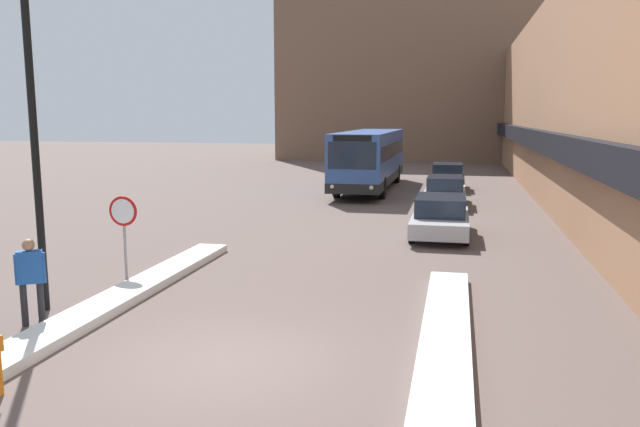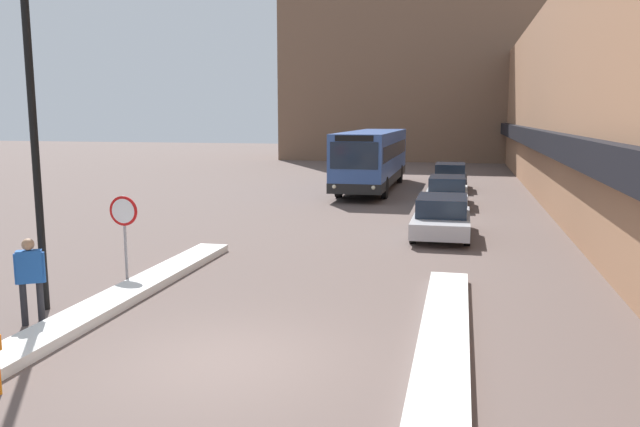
% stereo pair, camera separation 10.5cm
% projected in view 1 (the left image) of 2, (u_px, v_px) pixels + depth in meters
% --- Properties ---
extents(ground_plane, '(160.00, 160.00, 0.00)m').
position_uv_depth(ground_plane, '(228.00, 362.00, 10.61)').
color(ground_plane, brown).
extents(building_row_right, '(5.50, 60.00, 9.54)m').
position_uv_depth(building_row_right, '(588.00, 103.00, 30.90)').
color(building_row_right, '#996B4C').
rests_on(building_row_right, ground_plane).
extents(building_backdrop_far, '(26.00, 8.00, 15.71)m').
position_uv_depth(building_backdrop_far, '(420.00, 75.00, 58.38)').
color(building_backdrop_far, brown).
rests_on(building_backdrop_far, ground_plane).
extents(snow_bank_left, '(0.90, 10.48, 0.20)m').
position_uv_depth(snow_bank_left, '(127.00, 294.00, 14.28)').
color(snow_bank_left, silver).
rests_on(snow_bank_left, ground_plane).
extents(snow_bank_right, '(0.90, 9.61, 0.21)m').
position_uv_depth(snow_bank_right, '(445.00, 343.00, 11.17)').
color(snow_bank_right, silver).
rests_on(snow_bank_right, ground_plane).
extents(city_bus, '(2.63, 12.58, 3.28)m').
position_uv_depth(city_bus, '(370.00, 158.00, 35.04)').
color(city_bus, '#335193').
rests_on(city_bus, ground_plane).
extents(parked_car_front, '(1.94, 4.48, 1.39)m').
position_uv_depth(parked_car_front, '(440.00, 216.00, 21.55)').
color(parked_car_front, '#B7B7BC').
rests_on(parked_car_front, ground_plane).
extents(parked_car_middle, '(1.88, 4.56, 1.35)m').
position_uv_depth(parked_car_middle, '(445.00, 191.00, 28.94)').
color(parked_car_middle, silver).
rests_on(parked_car_middle, ground_plane).
extents(parked_car_back, '(1.88, 4.36, 1.47)m').
position_uv_depth(parked_car_back, '(447.00, 177.00, 35.21)').
color(parked_car_back, black).
rests_on(parked_car_back, ground_plane).
extents(stop_sign, '(0.76, 0.08, 2.14)m').
position_uv_depth(stop_sign, '(124.00, 220.00, 15.75)').
color(stop_sign, gray).
rests_on(stop_sign, ground_plane).
extents(street_lamp, '(1.46, 0.36, 7.18)m').
position_uv_depth(street_lamp, '(43.00, 104.00, 12.71)').
color(street_lamp, black).
rests_on(street_lamp, ground_plane).
extents(pedestrian, '(0.51, 0.43, 1.76)m').
position_uv_depth(pedestrian, '(30.00, 274.00, 12.30)').
color(pedestrian, '#232328').
rests_on(pedestrian, ground_plane).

